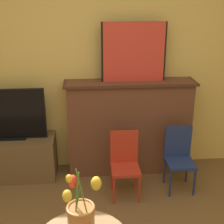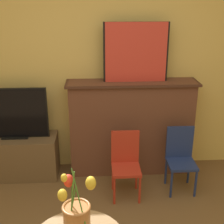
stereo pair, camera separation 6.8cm
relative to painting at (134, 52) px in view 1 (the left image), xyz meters
name	(u,v)px [view 1 (the left image)]	position (x,y,z in m)	size (l,w,h in m)	color
wall_back	(98,56)	(-0.37, 0.17, -0.07)	(8.00, 0.06, 2.70)	#E0BC66
fireplace_mantel	(129,126)	(-0.03, -0.01, -0.85)	(1.46, 0.34, 1.10)	brown
painting	(134,52)	(0.00, 0.00, 0.00)	(0.70, 0.03, 0.63)	black
tv_stand	(16,158)	(-1.35, -0.07, -1.17)	(0.91, 0.38, 0.48)	brown
tv_monitor	(11,115)	(-1.35, -0.06, -0.65)	(0.76, 0.12, 0.58)	black
chair_red	(125,161)	(-0.14, -0.49, -1.03)	(0.29, 0.29, 0.69)	#B22D1E
chair_blue	(179,155)	(0.45, -0.41, -1.03)	(0.29, 0.29, 0.69)	navy
vase_tulips	(81,220)	(-0.57, -1.77, -0.69)	(0.22, 0.23, 0.53)	#AD6B38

